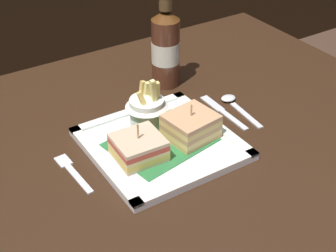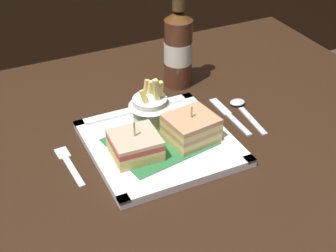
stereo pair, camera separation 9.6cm
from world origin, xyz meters
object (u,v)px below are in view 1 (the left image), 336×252
(sandwich_half_right, at_px, (191,126))
(sandwich_half_left, at_px, (139,148))
(fries_cup, at_px, (147,107))
(fork, at_px, (72,171))
(beer_bottle, at_px, (166,46))
(dining_table, at_px, (175,179))
(knife, at_px, (222,111))
(square_plate, at_px, (161,144))
(spoon, at_px, (233,103))

(sandwich_half_right, bearing_deg, sandwich_half_left, 180.00)
(fries_cup, height_order, fork, fries_cup)
(beer_bottle, bearing_deg, dining_table, -117.53)
(dining_table, relative_size, sandwich_half_right, 10.80)
(beer_bottle, xyz_separation_m, knife, (0.04, -0.17, -0.10))
(knife, bearing_deg, square_plate, -168.19)
(sandwich_half_left, relative_size, knife, 0.59)
(spoon, bearing_deg, fork, -176.63)
(fries_cup, xyz_separation_m, spoon, (0.21, -0.02, -0.05))
(sandwich_half_left, bearing_deg, beer_bottle, 48.05)
(spoon, bearing_deg, dining_table, -168.04)
(fries_cup, relative_size, fork, 0.85)
(knife, relative_size, spoon, 1.12)
(knife, distance_m, spoon, 0.04)
(spoon, bearing_deg, sandwich_half_left, -167.33)
(beer_bottle, bearing_deg, knife, -77.46)
(sandwich_half_left, distance_m, fries_cup, 0.11)
(sandwich_half_right, height_order, spoon, sandwich_half_right)
(sandwich_half_right, height_order, knife, sandwich_half_right)
(sandwich_half_left, relative_size, beer_bottle, 0.36)
(sandwich_half_right, relative_size, fork, 0.80)
(dining_table, height_order, fries_cup, fries_cup)
(spoon, bearing_deg, knife, -168.12)
(fries_cup, relative_size, spoon, 0.78)
(beer_bottle, xyz_separation_m, spoon, (0.08, -0.16, -0.09))
(dining_table, xyz_separation_m, sandwich_half_left, (-0.10, -0.02, 0.14))
(sandwich_half_left, xyz_separation_m, sandwich_half_right, (0.12, -0.00, 0.00))
(square_plate, height_order, beer_bottle, beer_bottle)
(sandwich_half_right, height_order, fork, sandwich_half_right)
(sandwich_half_right, distance_m, beer_bottle, 0.25)
(dining_table, bearing_deg, beer_bottle, 62.47)
(square_plate, xyz_separation_m, fork, (-0.18, 0.02, -0.00))
(fries_cup, bearing_deg, fork, -166.38)
(dining_table, relative_size, fork, 8.67)
(dining_table, distance_m, sandwich_half_right, 0.15)
(fries_cup, bearing_deg, square_plate, -98.11)
(knife, bearing_deg, sandwich_half_left, -167.21)
(fries_cup, relative_size, knife, 0.70)
(dining_table, bearing_deg, fork, 176.11)
(beer_bottle, bearing_deg, spoon, -64.77)
(sandwich_half_left, xyz_separation_m, beer_bottle, (0.20, 0.23, 0.07))
(knife, height_order, spoon, spoon)
(fries_cup, bearing_deg, knife, -10.11)
(beer_bottle, height_order, knife, beer_bottle)
(sandwich_half_right, relative_size, spoon, 0.74)
(sandwich_half_left, distance_m, spoon, 0.29)
(fork, height_order, knife, same)
(dining_table, bearing_deg, knife, 11.97)
(sandwich_half_right, distance_m, knife, 0.14)
(square_plate, height_order, sandwich_half_right, sandwich_half_right)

